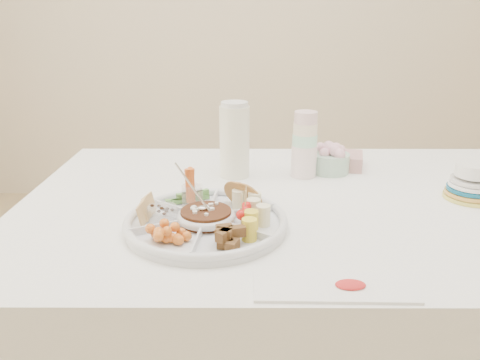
{
  "coord_description": "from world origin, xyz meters",
  "views": [
    {
      "loc": [
        -0.16,
        -1.2,
        1.24
      ],
      "look_at": [
        -0.16,
        -0.09,
        0.84
      ],
      "focal_mm": 35.0,
      "sensor_mm": 36.0,
      "label": 1
    }
  ],
  "objects_px": {
    "party_tray": "(206,219)",
    "plate_stack": "(472,183)",
    "thermos": "(235,139)",
    "dining_table": "(293,315)"
  },
  "relations": [
    {
      "from": "party_tray",
      "to": "plate_stack",
      "type": "xyz_separation_m",
      "value": [
        0.71,
        0.19,
        0.02
      ]
    },
    {
      "from": "thermos",
      "to": "plate_stack",
      "type": "distance_m",
      "value": 0.68
    },
    {
      "from": "dining_table",
      "to": "party_tray",
      "type": "bearing_deg",
      "value": -141.88
    },
    {
      "from": "thermos",
      "to": "plate_stack",
      "type": "relative_size",
      "value": 1.7
    },
    {
      "from": "dining_table",
      "to": "party_tray",
      "type": "distance_m",
      "value": 0.5
    },
    {
      "from": "dining_table",
      "to": "thermos",
      "type": "xyz_separation_m",
      "value": [
        -0.18,
        0.19,
        0.5
      ]
    },
    {
      "from": "thermos",
      "to": "plate_stack",
      "type": "height_order",
      "value": "thermos"
    },
    {
      "from": "thermos",
      "to": "plate_stack",
      "type": "xyz_separation_m",
      "value": [
        0.65,
        -0.19,
        -0.07
      ]
    },
    {
      "from": "dining_table",
      "to": "party_tray",
      "type": "xyz_separation_m",
      "value": [
        -0.24,
        -0.19,
        0.4
      ]
    },
    {
      "from": "dining_table",
      "to": "thermos",
      "type": "distance_m",
      "value": 0.56
    }
  ]
}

